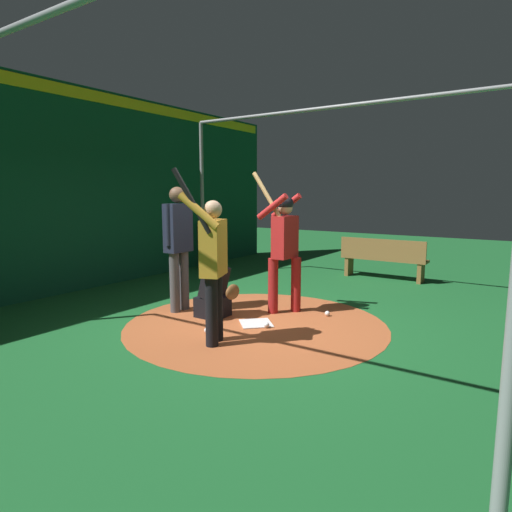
# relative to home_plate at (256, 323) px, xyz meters

# --- Properties ---
(ground_plane) EXTENTS (27.54, 27.54, 0.00)m
(ground_plane) POSITION_rel_home_plate_xyz_m (0.00, 0.00, -0.01)
(ground_plane) COLOR #195B28
(dirt_circle) EXTENTS (3.58, 3.58, 0.01)m
(dirt_circle) POSITION_rel_home_plate_xyz_m (0.00, 0.00, -0.01)
(dirt_circle) COLOR #AD562D
(dirt_circle) RESTS_ON ground
(home_plate) EXTENTS (0.59, 0.59, 0.01)m
(home_plate) POSITION_rel_home_plate_xyz_m (0.00, 0.00, 0.00)
(home_plate) COLOR white
(home_plate) RESTS_ON dirt_circle
(batter) EXTENTS (0.68, 0.49, 2.10)m
(batter) POSITION_rel_home_plate_xyz_m (0.00, 0.74, 1.06)
(batter) COLOR maroon
(batter) RESTS_ON ground
(catcher) EXTENTS (0.58, 0.40, 0.97)m
(catcher) POSITION_rel_home_plate_xyz_m (-0.69, -0.04, 0.37)
(catcher) COLOR black
(catcher) RESTS_ON ground
(umpire) EXTENTS (0.24, 0.49, 1.88)m
(umpire) POSITION_rel_home_plate_xyz_m (-1.36, -0.08, 1.06)
(umpire) COLOR #4C4C51
(umpire) RESTS_ON ground
(visitor) EXTENTS (0.54, 0.60, 2.07)m
(visitor) POSITION_rel_home_plate_xyz_m (0.01, -0.92, 0.98)
(visitor) COLOR black
(visitor) RESTS_ON ground
(back_wall) EXTENTS (0.22, 11.54, 3.69)m
(back_wall) POSITION_rel_home_plate_xyz_m (-3.96, 0.00, 1.85)
(back_wall) COLOR #0F472D
(back_wall) RESTS_ON ground
(cage_frame) EXTENTS (6.37, 5.16, 3.32)m
(cage_frame) POSITION_rel_home_plate_xyz_m (0.00, 0.00, 2.32)
(cage_frame) COLOR gray
(cage_frame) RESTS_ON ground
(bat_rack) EXTENTS (0.70, 0.19, 1.05)m
(bat_rack) POSITION_rel_home_plate_xyz_m (-3.72, 3.22, 0.48)
(bat_rack) COLOR olive
(bat_rack) RESTS_ON ground
(bench) EXTENTS (1.76, 0.36, 0.85)m
(bench) POSITION_rel_home_plate_xyz_m (0.44, 4.07, 0.43)
(bench) COLOR olive
(bench) RESTS_ON ground
(baseball_0) EXTENTS (0.07, 0.07, 0.07)m
(baseball_0) POSITION_rel_home_plate_xyz_m (0.66, 0.90, 0.03)
(baseball_0) COLOR white
(baseball_0) RESTS_ON dirt_circle
(baseball_1) EXTENTS (0.07, 0.07, 0.07)m
(baseball_1) POSITION_rel_home_plate_xyz_m (0.22, -0.07, 0.03)
(baseball_1) COLOR white
(baseball_1) RESTS_ON dirt_circle
(baseball_2) EXTENTS (0.07, 0.07, 0.07)m
(baseball_2) POSITION_rel_home_plate_xyz_m (-0.30, -0.69, 0.03)
(baseball_2) COLOR white
(baseball_2) RESTS_ON dirt_circle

